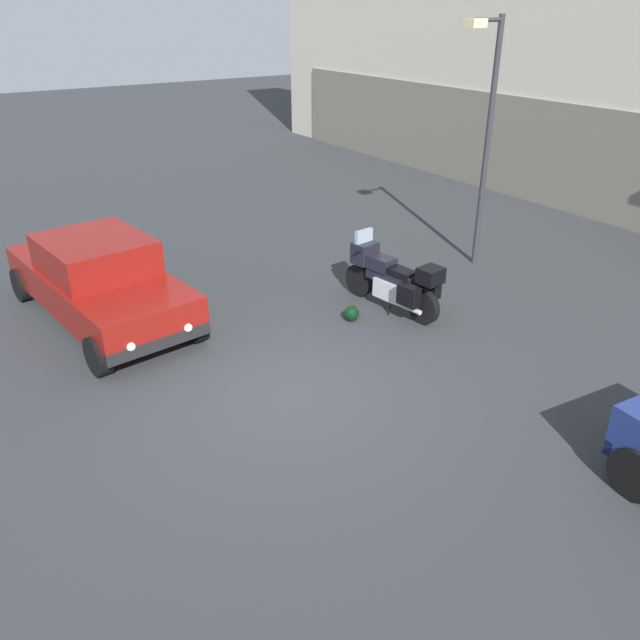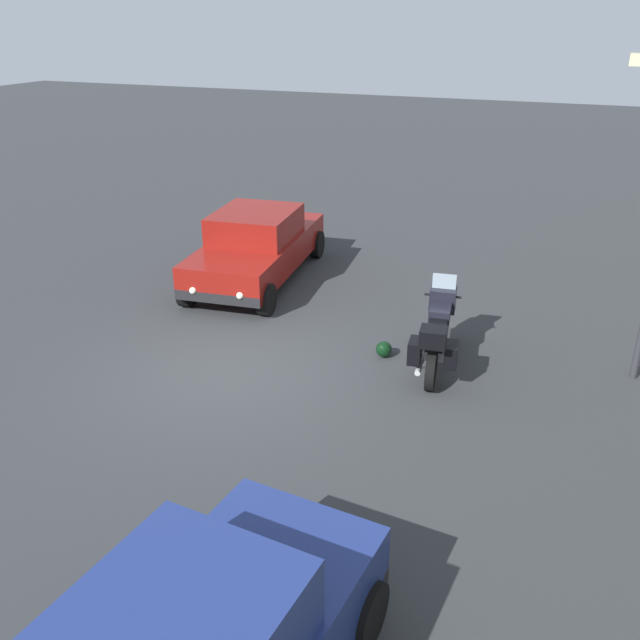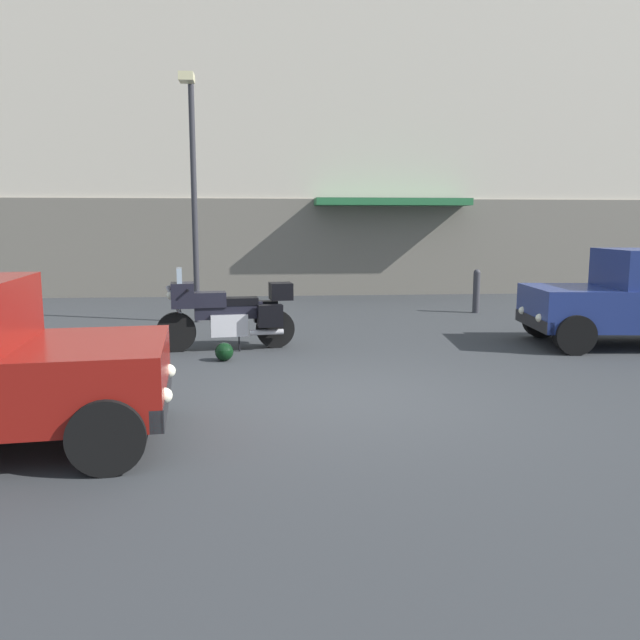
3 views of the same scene
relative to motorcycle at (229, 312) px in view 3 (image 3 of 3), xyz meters
name	(u,v)px [view 3 (image 3 of 3)]	position (x,y,z in m)	size (l,w,h in m)	color
ground_plane	(339,398)	(1.45, -3.14, -0.62)	(80.00, 80.00, 0.00)	#2D3033
building_facade_rear	(292,96)	(1.45, 9.26, 5.24)	(36.14, 3.40, 11.83)	beige
motorcycle	(229,312)	(0.00, 0.00, 0.00)	(2.26, 0.88, 1.36)	black
helmet	(224,352)	(-0.03, -0.90, -0.48)	(0.28, 0.28, 0.28)	black
streetlamp_curbside	(193,177)	(-0.84, 2.94, 2.39)	(0.28, 0.94, 4.97)	#2D2D33
bollard_curbside	(476,290)	(5.54, 3.98, -0.08)	(0.16, 0.16, 1.02)	#333338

